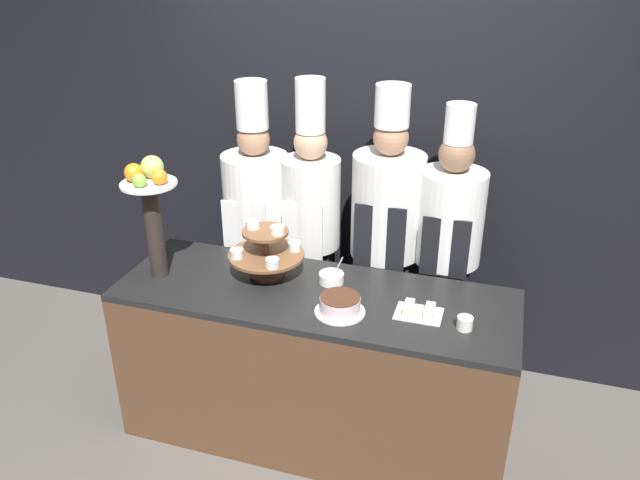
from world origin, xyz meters
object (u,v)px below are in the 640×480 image
at_px(fruit_pedestal, 151,203).
at_px(chef_center_right, 386,233).
at_px(chef_left, 257,223).
at_px(chef_right, 448,247).
at_px(cake_round, 340,305).
at_px(cup_white, 465,323).
at_px(cake_square_tray, 419,311).
at_px(chef_center_left, 311,226).
at_px(serving_bowl_far, 331,278).
at_px(tiered_stand, 266,250).

bearing_deg(fruit_pedestal, chef_center_right, 29.99).
bearing_deg(chef_left, chef_right, 0.00).
bearing_deg(cake_round, cup_white, 3.53).
bearing_deg(fruit_pedestal, cup_white, -1.71).
relative_size(cake_square_tray, chef_left, 0.12).
height_order(cake_square_tray, chef_center_right, chef_center_right).
xyz_separation_m(cake_round, cup_white, (0.58, 0.04, -0.01)).
bearing_deg(cake_square_tray, cup_white, -15.28).
bearing_deg(chef_center_left, serving_bowl_far, -60.13).
xyz_separation_m(cake_square_tray, chef_left, (-1.09, 0.62, 0.05)).
distance_m(cup_white, serving_bowl_far, 0.74).
xyz_separation_m(fruit_pedestal, serving_bowl_far, (0.90, 0.18, -0.38)).
distance_m(tiered_stand, fruit_pedestal, 0.63).
relative_size(cup_white, chef_center_left, 0.04).
relative_size(cake_square_tray, serving_bowl_far, 1.43).
height_order(serving_bowl_far, chef_left, chef_left).
relative_size(tiered_stand, chef_center_right, 0.22).
height_order(cake_square_tray, chef_center_left, chef_center_left).
distance_m(tiered_stand, chef_right, 1.01).
distance_m(fruit_pedestal, serving_bowl_far, 1.00).
height_order(cup_white, chef_left, chef_left).
relative_size(cup_white, chef_center_right, 0.04).
bearing_deg(chef_left, tiered_stand, -62.20).
relative_size(cake_round, chef_center_right, 0.13).
distance_m(tiered_stand, cup_white, 1.08).
bearing_deg(chef_center_right, fruit_pedestal, -150.01).
relative_size(fruit_pedestal, chef_center_left, 0.34).
bearing_deg(cake_square_tray, tiered_stand, 170.52).
distance_m(cup_white, chef_center_right, 0.86).
height_order(cup_white, cake_square_tray, cup_white).
relative_size(serving_bowl_far, chef_center_right, 0.08).
bearing_deg(serving_bowl_far, cake_square_tray, -19.54).
height_order(cake_round, chef_right, chef_right).
height_order(cake_round, serving_bowl_far, serving_bowl_far).
relative_size(fruit_pedestal, cake_square_tray, 2.88).
xyz_separation_m(fruit_pedestal, cake_round, (1.03, -0.08, -0.37)).
height_order(tiered_stand, serving_bowl_far, tiered_stand).
bearing_deg(tiered_stand, cake_square_tray, -9.48).
distance_m(chef_left, chef_center_right, 0.79).
bearing_deg(fruit_pedestal, chef_center_left, 44.34).
relative_size(tiered_stand, chef_right, 0.23).
distance_m(fruit_pedestal, cake_square_tray, 1.44).
height_order(chef_left, chef_center_left, chef_center_left).
xyz_separation_m(serving_bowl_far, chef_right, (0.54, 0.45, 0.05)).
xyz_separation_m(tiered_stand, chef_right, (0.89, 0.48, -0.08)).
bearing_deg(serving_bowl_far, cup_white, -18.23).
bearing_deg(chef_center_left, fruit_pedestal, -135.66).
bearing_deg(chef_center_right, cup_white, -52.90).
relative_size(cake_round, cake_square_tray, 1.10).
xyz_separation_m(tiered_stand, cake_round, (0.47, -0.24, -0.11)).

